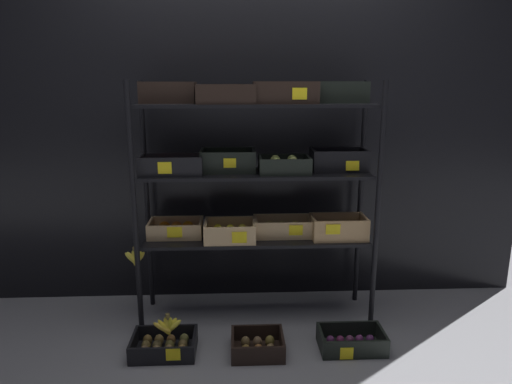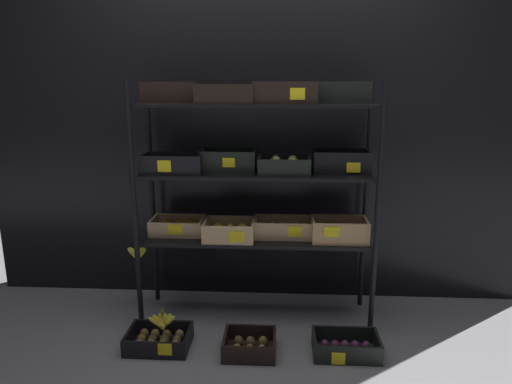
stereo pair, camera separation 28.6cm
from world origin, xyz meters
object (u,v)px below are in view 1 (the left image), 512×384
crate_ground_left_kiwi (258,346)px  display_rack (254,171)px  crate_ground_plum (351,342)px  banana_bunch_loose (168,326)px  crate_ground_kiwi (164,346)px

crate_ground_left_kiwi → display_rack: bearing=90.0°
crate_ground_left_kiwi → crate_ground_plum: size_ratio=0.80×
crate_ground_left_kiwi → banana_bunch_loose: (-0.51, 0.03, 0.12)m
display_rack → banana_bunch_loose: size_ratio=9.05×
display_rack → banana_bunch_loose: (-0.51, -0.41, -0.82)m
crate_ground_plum → display_rack: bearing=142.5°
crate_ground_kiwi → crate_ground_left_kiwi: bearing=-2.9°
crate_ground_kiwi → crate_ground_left_kiwi: crate_ground_left_kiwi is taller
crate_ground_kiwi → crate_ground_left_kiwi: size_ratio=1.22×
crate_ground_plum → banana_bunch_loose: size_ratio=2.19×
crate_ground_left_kiwi → banana_bunch_loose: size_ratio=1.74×
crate_ground_left_kiwi → crate_ground_plum: crate_ground_plum is taller
display_rack → crate_ground_plum: (0.55, -0.42, -0.94)m
crate_ground_left_kiwi → banana_bunch_loose: bearing=176.9°
crate_ground_kiwi → crate_ground_plum: bearing=-0.4°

